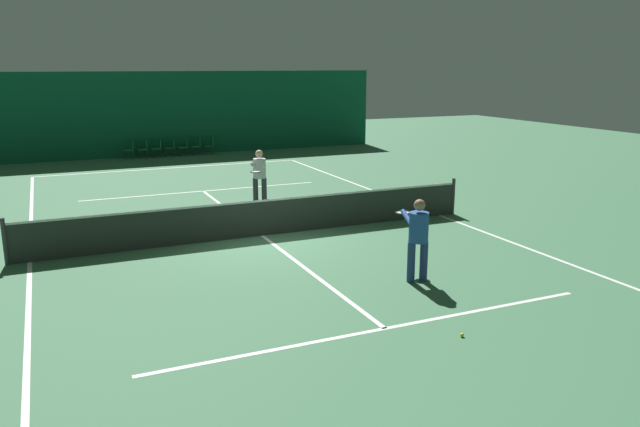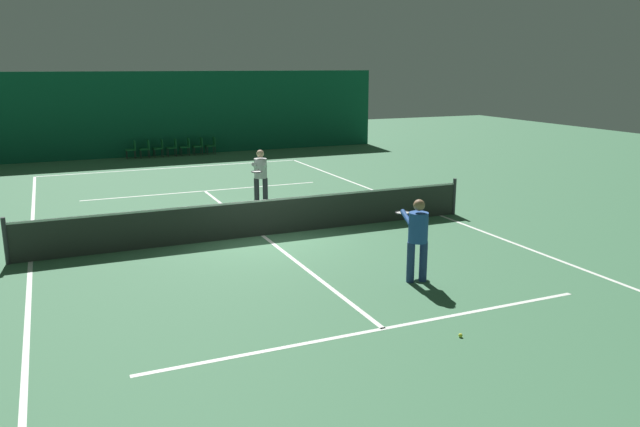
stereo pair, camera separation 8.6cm
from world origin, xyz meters
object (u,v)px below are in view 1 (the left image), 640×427
at_px(courtside_chair_4, 184,146).
at_px(tennis_ball, 462,335).
at_px(courtside_chair_1, 144,148).
at_px(courtside_chair_2, 157,147).
at_px(courtside_chair_5, 197,145).
at_px(courtside_chair_6, 210,144).
at_px(player_near, 418,234).
at_px(tennis_net, 262,217).
at_px(courtside_chair_0, 130,148).
at_px(courtside_chair_3, 171,146).
at_px(player_far, 259,173).

relative_size(courtside_chair_4, tennis_ball, 12.73).
relative_size(courtside_chair_1, courtside_chair_2, 1.00).
distance_m(courtside_chair_5, courtside_chair_6, 0.64).
xyz_separation_m(player_near, courtside_chair_5, (0.11, 20.00, -0.52)).
distance_m(courtside_chair_4, courtside_chair_6, 1.27).
bearing_deg(courtside_chair_5, tennis_net, -6.98).
bearing_deg(courtside_chair_0, courtside_chair_4, 90.00).
relative_size(tennis_net, courtside_chair_5, 14.29).
relative_size(courtside_chair_2, courtside_chair_4, 1.00).
xyz_separation_m(courtside_chair_0, courtside_chair_4, (2.54, 0.00, 0.00)).
bearing_deg(tennis_net, tennis_ball, -82.21).
height_order(courtside_chair_3, courtside_chair_5, same).
xyz_separation_m(player_far, courtside_chair_3, (-0.50, 11.93, -0.53)).
distance_m(courtside_chair_2, courtside_chair_5, 1.91).
height_order(courtside_chair_1, courtside_chair_6, same).
relative_size(tennis_net, courtside_chair_2, 14.29).
xyz_separation_m(courtside_chair_2, courtside_chair_6, (2.54, 0.00, 0.00)).
height_order(player_far, courtside_chair_1, player_far).
height_order(courtside_chair_6, tennis_ball, courtside_chair_6).
distance_m(player_far, courtside_chair_1, 12.08).
distance_m(tennis_net, tennis_ball, 7.28).
xyz_separation_m(courtside_chair_0, courtside_chair_5, (3.18, 0.00, 0.00)).
height_order(tennis_net, player_far, player_far).
distance_m(player_far, courtside_chair_6, 12.03).
distance_m(player_far, courtside_chair_5, 11.97).
bearing_deg(courtside_chair_1, courtside_chair_5, 90.00).
xyz_separation_m(courtside_chair_2, courtside_chair_3, (0.64, 0.00, 0.00)).
relative_size(player_near, tennis_ball, 26.06).
height_order(player_near, tennis_ball, player_near).
xyz_separation_m(courtside_chair_1, courtside_chair_5, (2.54, 0.00, 0.00)).
bearing_deg(tennis_ball, courtside_chair_1, 94.13).
distance_m(tennis_net, courtside_chair_4, 15.49).
xyz_separation_m(tennis_net, player_far, (1.12, 3.50, 0.50)).
xyz_separation_m(courtside_chair_1, courtside_chair_2, (0.64, 0.00, 0.00)).
height_order(tennis_net, courtside_chair_5, tennis_net).
bearing_deg(courtside_chair_5, courtside_chair_2, -90.00).
distance_m(courtside_chair_1, tennis_ball, 22.69).
xyz_separation_m(player_near, tennis_ball, (-0.79, -2.63, -0.97)).
height_order(tennis_net, courtside_chair_6, tennis_net).
distance_m(courtside_chair_0, tennis_ball, 22.75).
distance_m(tennis_net, player_near, 4.93).
xyz_separation_m(courtside_chair_3, tennis_ball, (0.36, -22.63, -0.45)).
xyz_separation_m(player_near, player_far, (-0.66, 8.07, 0.01)).
relative_size(courtside_chair_5, tennis_ball, 12.73).
height_order(tennis_net, courtside_chair_4, tennis_net).
relative_size(player_near, courtside_chair_2, 2.05).
height_order(player_near, courtside_chair_3, player_near).
distance_m(courtside_chair_4, courtside_chair_5, 0.64).
height_order(courtside_chair_5, tennis_ball, courtside_chair_5).
distance_m(courtside_chair_0, courtside_chair_1, 0.64).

